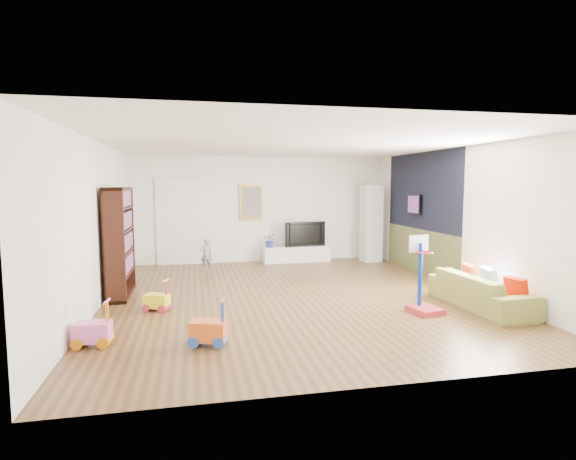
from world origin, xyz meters
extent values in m
cube|color=brown|center=(0.00, 0.00, 0.00)|extent=(6.50, 7.50, 0.00)
cube|color=white|center=(0.00, 0.00, 2.70)|extent=(6.50, 7.50, 0.00)
cube|color=white|center=(0.00, 3.75, 1.35)|extent=(6.50, 0.00, 2.70)
cube|color=silver|center=(0.00, -3.75, 1.35)|extent=(6.50, 0.00, 2.70)
cube|color=white|center=(-3.25, 0.00, 1.35)|extent=(0.00, 7.50, 2.70)
cube|color=silver|center=(3.25, 0.00, 1.35)|extent=(0.00, 7.50, 2.70)
cube|color=black|center=(3.23, 1.40, 1.85)|extent=(0.01, 3.20, 1.70)
cube|color=brown|center=(3.23, 1.40, 0.50)|extent=(0.01, 3.20, 1.00)
cube|color=white|center=(-1.90, 3.71, 1.05)|extent=(1.45, 0.06, 2.10)
cube|color=gold|center=(-0.25, 3.71, 1.55)|extent=(0.62, 0.06, 0.92)
cube|color=#7F3F8C|center=(3.17, 1.60, 1.55)|extent=(0.04, 0.56, 0.46)
cube|color=white|center=(0.87, 3.47, 0.20)|extent=(1.74, 0.47, 0.40)
cube|color=silver|center=(2.79, 3.16, 0.99)|extent=(0.48, 0.48, 1.99)
cube|color=black|center=(-3.02, 0.66, 0.97)|extent=(0.36, 1.33, 1.95)
imported|color=olive|center=(2.80, -1.42, 0.28)|extent=(0.80, 1.94, 0.56)
cube|color=#B22934|center=(1.78, -1.49, 0.60)|extent=(0.51, 0.58, 1.21)
cube|color=yellow|center=(-2.32, -0.50, 0.25)|extent=(0.44, 0.36, 0.50)
cube|color=orange|center=(-1.57, -2.24, 0.29)|extent=(0.50, 0.39, 0.58)
cube|color=pink|center=(-2.97, -1.97, 0.29)|extent=(0.45, 0.31, 0.57)
imported|color=slate|center=(-1.45, 2.71, 0.37)|extent=(0.30, 0.22, 0.75)
imported|color=black|center=(1.08, 3.52, 0.72)|extent=(1.11, 0.33, 0.64)
imported|color=navy|center=(0.17, 3.43, 0.59)|extent=(0.39, 0.35, 0.37)
cube|color=#B61600|center=(2.98, -2.00, 0.44)|extent=(0.17, 0.36, 0.35)
cube|color=white|center=(2.99, -1.39, 0.44)|extent=(0.19, 0.42, 0.41)
cube|color=#B53A1E|center=(2.95, -0.90, 0.44)|extent=(0.15, 0.36, 0.35)
camera|label=1|loc=(-1.72, -7.73, 2.00)|focal=28.00mm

